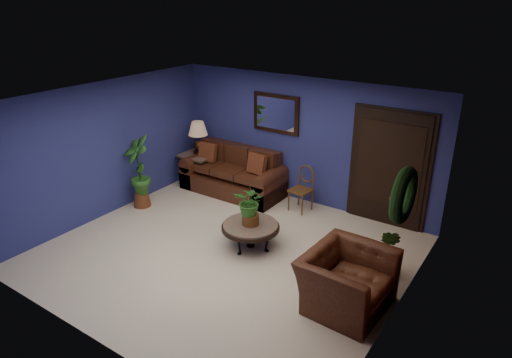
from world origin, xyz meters
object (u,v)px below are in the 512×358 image
Objects in this scene: coffee_table at (251,227)px; end_table at (199,160)px; sofa at (235,177)px; armchair at (347,280)px; table_lamp at (198,134)px; side_chair at (303,185)px.

coffee_table is 3.01m from end_table.
sofa is 1.82× the size of armchair.
side_chair is (2.55, 0.07, -0.61)m from table_lamp.
end_table reaches higher than coffee_table.
side_chair is at bearing 1.46° from end_table.
end_table is 0.60m from table_lamp.
end_table is (-0.94, -0.03, 0.20)m from sofa.
sofa is at bearing 132.99° from coffee_table.
armchair reaches higher than end_table.
side_chair is 2.96m from armchair.
coffee_table is 3.10m from table_lamp.
table_lamp is at bearing 67.05° from armchair.
armchair is (4.45, -2.20, -0.13)m from end_table.
coffee_table is at bearing -33.36° from end_table.
end_table is 1.07× the size of table_lamp.
sofa reaches higher than side_chair.
armchair is at bearing -42.25° from side_chair.
table_lamp is (0.00, 0.00, 0.60)m from end_table.
sofa reaches higher than end_table.
coffee_table is 1.40× the size of table_lamp.
table_lamp reaches higher than end_table.
side_chair reaches higher than coffee_table.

